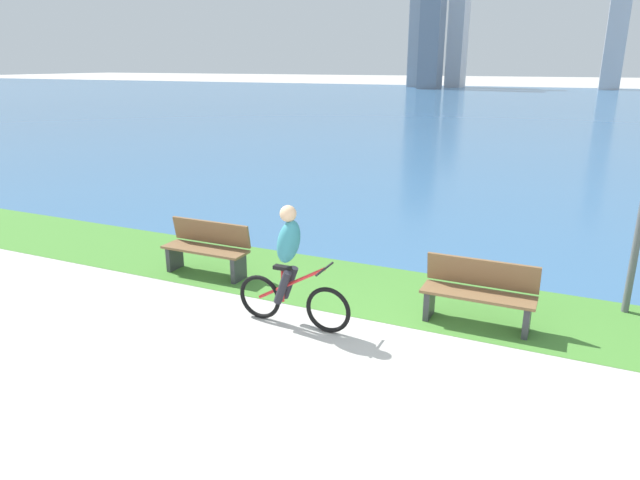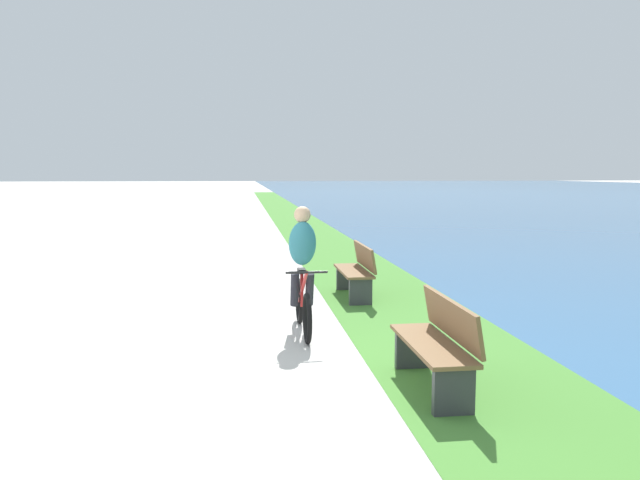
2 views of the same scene
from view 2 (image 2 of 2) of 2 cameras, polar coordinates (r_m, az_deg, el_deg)
ground_plane at (r=7.09m, az=-12.27°, el=-11.17°), size 300.00×300.00×0.00m
grass_strip_bayside at (r=7.46m, az=12.07°, el=-10.24°), size 120.00×2.13×0.01m
cyclist_lead at (r=8.04m, az=-1.64°, el=-2.83°), size 1.67×0.52×1.68m
bench_near_path at (r=10.39m, az=3.46°, el=-2.91°), size 1.50×0.47×0.90m
bench_far_along_path at (r=6.13m, az=10.92°, el=-9.55°), size 1.50×0.47×0.90m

